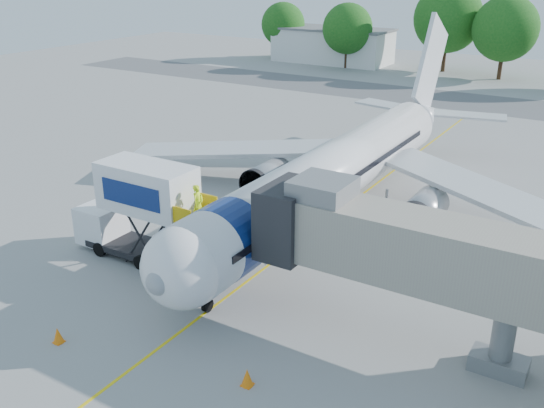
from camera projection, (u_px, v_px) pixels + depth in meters
The scene contains 13 objects.
ground at pixel (306, 237), 35.64m from camera, with size 160.00×160.00×0.00m, color #969694.
guidance_line at pixel (306, 237), 35.63m from camera, with size 0.15×70.00×0.01m, color yellow.
taxiway_strip at pixel (483, 103), 68.81m from camera, with size 120.00×10.00×0.01m, color #59595B.
aircraft at pixel (338, 171), 37.79m from camera, with size 34.17×37.73×11.35m.
jet_bridge at pixel (398, 247), 24.60m from camera, with size 13.90×3.20×6.60m.
catering_hiloader at pixel (140, 212), 32.11m from camera, with size 8.50×2.44×5.50m.
safety_cone_a at pixel (247, 378), 23.10m from camera, with size 0.47×0.47×0.75m.
safety_cone_b at pixel (58, 335), 25.71m from camera, with size 0.46×0.46×0.72m.
outbuilding_left at pixel (332, 45), 95.63m from camera, with size 18.40×8.40×5.30m.
tree_a at pixel (283, 24), 98.06m from camera, with size 7.03×7.03×8.96m.
tree_b at pixel (347, 29), 89.43m from camera, with size 7.40×7.40×9.43m.
tree_c at pixel (448, 18), 85.76m from camera, with size 9.65×9.65×12.31m.
tree_d at pixel (505, 29), 80.24m from camera, with size 8.63×8.63×11.01m.
Camera 1 is at (15.23, -28.56, 15.16)m, focal length 40.00 mm.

